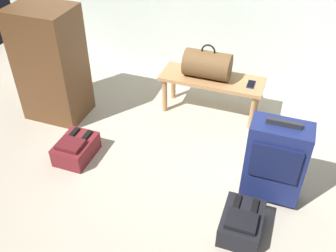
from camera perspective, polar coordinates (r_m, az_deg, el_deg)
name	(u,v)px	position (r m, az deg, el deg)	size (l,w,h in m)	color
ground_plane	(208,178)	(3.20, 5.94, -7.76)	(6.60, 6.60, 0.00)	#B2A893
bench	(212,83)	(3.75, 6.56, 6.40)	(1.00, 0.36, 0.40)	#A87A4C
duffel_bag_brown	(207,64)	(3.67, 5.92, 9.16)	(0.44, 0.26, 0.34)	brown
cell_phone	(251,84)	(3.66, 12.33, 6.13)	(0.07, 0.14, 0.01)	#191E4C
suitcase_upright_navy	(275,160)	(2.89, 15.78, -5.00)	(0.43, 0.25, 0.73)	navy
backpack_maroon	(76,148)	(3.41, -13.63, -3.29)	(0.28, 0.38, 0.21)	maroon
backpack_dark	(242,223)	(2.81, 10.98, -14.05)	(0.28, 0.38, 0.21)	black
side_cabinet	(51,64)	(3.78, -17.11, 8.81)	(0.56, 0.44, 1.10)	brown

